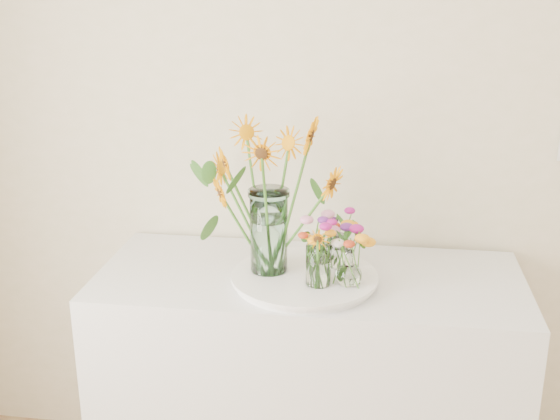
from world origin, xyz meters
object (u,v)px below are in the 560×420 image
Objects in this scene: counter at (308,393)px; mason_jar at (269,231)px; small_vase_c at (338,251)px; tray at (304,279)px; small_vase_b at (349,268)px; small_vase_a at (318,266)px.

mason_jar reaches higher than counter.
small_vase_c is at bearing 10.90° from counter.
small_vase_c is (0.10, 0.08, 0.07)m from tray.
mason_jar is 0.28m from small_vase_b.
tray is at bearing 160.02° from small_vase_b.
counter is 0.56m from small_vase_b.
small_vase_a is at bearing -108.53° from small_vase_c.
small_vase_a reaches higher than counter.
tray is (-0.01, -0.07, 0.46)m from counter.
small_vase_c is (0.05, 0.15, -0.01)m from small_vase_a.
mason_jar is at bearing 170.50° from tray.
tray is at bearing -139.95° from small_vase_c.
mason_jar is 0.24m from small_vase_c.
small_vase_b is 0.14m from small_vase_c.
mason_jar reaches higher than small_vase_b.
small_vase_a is at bearing -170.70° from small_vase_b.
mason_jar is (-0.12, 0.02, 0.15)m from tray.
small_vase_c is at bearing 16.51° from mason_jar.
mason_jar is at bearing 164.63° from small_vase_b.
small_vase_a is (0.17, -0.09, -0.07)m from mason_jar.
small_vase_b is at bearing -41.59° from counter.
counter is at bearing 82.15° from tray.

